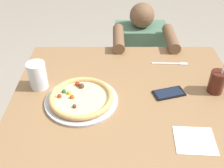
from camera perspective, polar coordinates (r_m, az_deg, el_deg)
dining_table at (r=1.37m, az=2.97°, el=-5.58°), size 1.11×0.89×0.75m
pizza_near at (r=1.24m, az=-6.75°, el=-3.06°), size 0.34×0.34×0.04m
drink_cup_colored at (r=1.36m, az=21.50°, el=0.48°), size 0.08×0.08×0.20m
water_cup_clear at (r=1.34m, az=-15.86°, el=1.83°), size 0.09×0.09×0.14m
paper_napkin at (r=1.12m, az=17.26°, el=-11.48°), size 0.17×0.15×0.00m
fork at (r=1.54m, az=12.52°, el=4.35°), size 0.20×0.03×0.00m
cell_phone at (r=1.31m, az=12.01°, el=-1.92°), size 0.16×0.11×0.01m
diner_seated at (r=2.08m, az=5.56°, el=3.70°), size 0.40×0.52×0.92m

